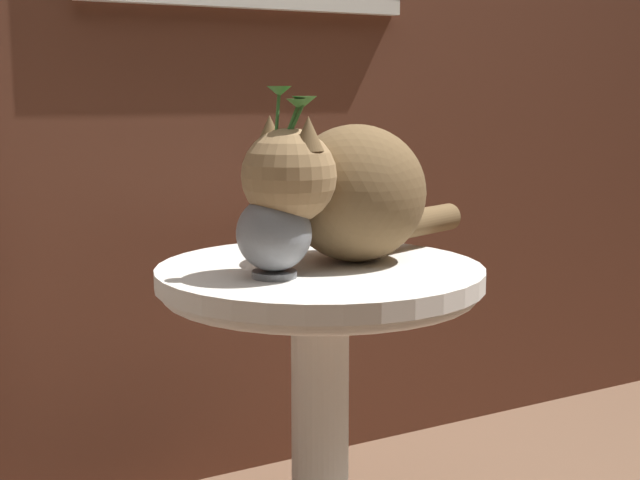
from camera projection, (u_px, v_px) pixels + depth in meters
wicker_side_table at (320, 368)px, 1.72m from camera, size 0.62×0.62×0.61m
cat at (346, 191)px, 1.70m from camera, size 0.58×0.34×0.28m
pewter_vase_with_ivy at (275, 222)px, 1.57m from camera, size 0.14×0.13×0.34m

